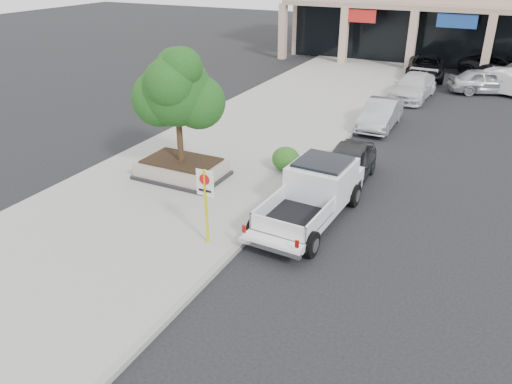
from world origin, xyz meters
TOP-DOWN VIEW (x-y plane):
  - ground at (0.00, 0.00)m, footprint 120.00×120.00m
  - sidewalk at (-5.50, 6.00)m, footprint 8.00×52.00m
  - curb at (-1.55, 6.00)m, footprint 0.20×52.00m
  - planter at (-5.76, 3.63)m, footprint 3.20×2.20m
  - planter_tree at (-5.62, 3.79)m, footprint 2.90×2.55m
  - no_parking_sign at (-2.42, 0.03)m, footprint 0.55×0.09m
  - hedge at (-2.51, 5.94)m, footprint 1.10×0.99m
  - pickup_truck at (-0.35, 2.78)m, footprint 2.33×5.64m
  - curb_car_a at (-0.18, 6.22)m, footprint 1.89×4.24m
  - curb_car_b at (-0.65, 13.22)m, footprint 1.44×4.08m
  - curb_car_c at (-0.26, 19.43)m, footprint 2.27×4.94m
  - curb_car_d at (-0.52, 25.14)m, footprint 3.08×5.53m
  - lot_car_a at (3.48, 22.57)m, footprint 4.69×3.28m
  - lot_car_b at (4.55, 22.77)m, footprint 4.74×2.78m
  - lot_car_d at (4.04, 27.67)m, footprint 5.71×3.47m

SIDE VIEW (x-z plane):
  - ground at x=0.00m, z-range 0.00..0.00m
  - sidewalk at x=-5.50m, z-range 0.00..0.15m
  - curb at x=-1.55m, z-range 0.00..0.15m
  - planter at x=-5.76m, z-range 0.14..0.82m
  - hedge at x=-2.51m, z-range 0.15..1.08m
  - curb_car_b at x=-0.65m, z-range 0.00..1.34m
  - curb_car_c at x=-0.26m, z-range 0.00..1.40m
  - curb_car_a at x=-0.18m, z-range 0.00..1.42m
  - curb_car_d at x=-0.52m, z-range 0.00..1.46m
  - lot_car_b at x=4.55m, z-range 0.00..1.48m
  - lot_car_d at x=4.04m, z-range 0.00..1.48m
  - lot_car_a at x=3.48m, z-range 0.00..1.48m
  - pickup_truck at x=-0.35m, z-range 0.00..1.75m
  - no_parking_sign at x=-2.42m, z-range 0.48..2.78m
  - planter_tree at x=-5.62m, z-range 1.41..5.41m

